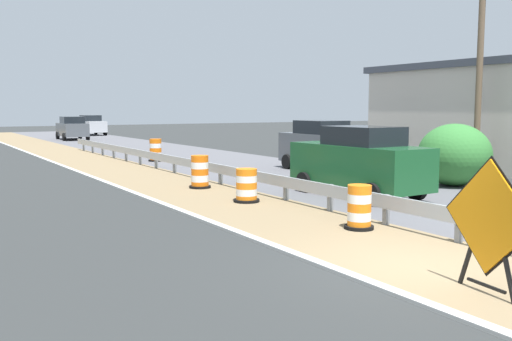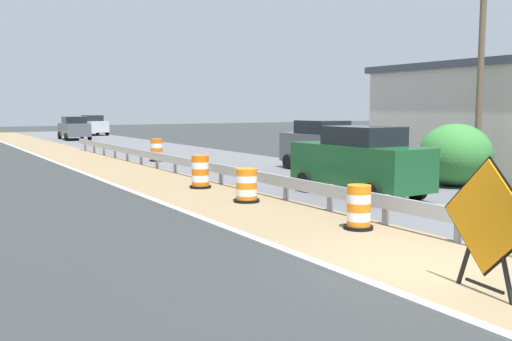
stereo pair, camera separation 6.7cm
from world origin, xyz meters
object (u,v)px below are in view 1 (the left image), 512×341
object	(u,v)px
car_trailing_near_lane	(91,125)
car_lead_far_lane	(72,128)
traffic_barrel_far	(156,151)
utility_pole_near	(480,66)
warning_sign_diamond	(488,221)
car_lead_near_lane	(359,161)
traffic_barrel_nearest	(359,209)
traffic_barrel_close	(246,187)
car_mid_far_lane	(323,146)
traffic_barrel_mid	(200,173)

from	to	relation	value
car_trailing_near_lane	car_lead_far_lane	xyz separation A→B (m)	(-3.53, -7.15, 0.00)
traffic_barrel_far	utility_pole_near	bearing A→B (deg)	-57.24
utility_pole_near	car_lead_far_lane	bearing A→B (deg)	101.50
warning_sign_diamond	car_lead_near_lane	xyz separation A→B (m)	(4.58, 7.88, -0.00)
warning_sign_diamond	utility_pole_near	bearing A→B (deg)	-133.36
utility_pole_near	car_lead_near_lane	bearing A→B (deg)	-170.16
traffic_barrel_nearest	traffic_barrel_far	xyz separation A→B (m)	(2.06, 17.42, 0.07)
traffic_barrel_far	car_lead_far_lane	xyz separation A→B (m)	(1.15, 21.67, 0.46)
utility_pole_near	traffic_barrel_far	bearing A→B (deg)	122.76
warning_sign_diamond	traffic_barrel_close	bearing A→B (deg)	-88.78
car_lead_near_lane	car_lead_far_lane	xyz separation A→B (m)	(0.04, 35.51, -0.09)
car_lead_near_lane	car_trailing_near_lane	distance (m)	42.81
traffic_barrel_close	car_mid_far_lane	bearing A→B (deg)	37.37
traffic_barrel_far	car_lead_far_lane	size ratio (longest dim) A/B	0.25
car_lead_near_lane	utility_pole_near	xyz separation A→B (m)	(7.01, 1.22, 3.20)
car_lead_near_lane	car_trailing_near_lane	bearing A→B (deg)	-6.15
warning_sign_diamond	traffic_barrel_close	world-z (taller)	warning_sign_diamond
utility_pole_near	warning_sign_diamond	bearing A→B (deg)	-141.86
car_mid_far_lane	traffic_barrel_close	bearing A→B (deg)	-52.26
traffic_barrel_far	warning_sign_diamond	bearing A→B (deg)	-99.07
traffic_barrel_nearest	car_lead_far_lane	bearing A→B (deg)	85.31
warning_sign_diamond	car_lead_near_lane	world-z (taller)	car_lead_near_lane
traffic_barrel_close	traffic_barrel_far	world-z (taller)	traffic_barrel_far
warning_sign_diamond	traffic_barrel_close	distance (m)	8.82
traffic_barrel_close	car_lead_near_lane	bearing A→B (deg)	-13.74
car_lead_near_lane	car_lead_far_lane	size ratio (longest dim) A/B	1.04
traffic_barrel_mid	car_lead_far_lane	bearing A→B (deg)	83.82
traffic_barrel_nearest	car_trailing_near_lane	size ratio (longest dim) A/B	0.23
traffic_barrel_far	car_trailing_near_lane	world-z (taller)	car_trailing_near_lane
traffic_barrel_mid	car_mid_far_lane	size ratio (longest dim) A/B	0.26
car_lead_near_lane	traffic_barrel_close	bearing A→B (deg)	74.90
traffic_barrel_nearest	car_lead_far_lane	distance (m)	39.23
car_mid_far_lane	utility_pole_near	size ratio (longest dim) A/B	0.52
warning_sign_diamond	traffic_barrel_far	world-z (taller)	warning_sign_diamond
warning_sign_diamond	traffic_barrel_close	xyz separation A→B (m)	(1.12, 8.73, -0.64)
traffic_barrel_far	car_lead_near_lane	bearing A→B (deg)	-85.42
car_lead_near_lane	car_lead_far_lane	bearing A→B (deg)	-1.42
car_trailing_near_lane	car_lead_far_lane	world-z (taller)	same
traffic_barrel_mid	car_lead_near_lane	distance (m)	5.32
warning_sign_diamond	traffic_barrel_mid	size ratio (longest dim) A/B	1.84
car_lead_far_lane	car_trailing_near_lane	bearing A→B (deg)	-24.08
traffic_barrel_nearest	traffic_barrel_mid	world-z (taller)	traffic_barrel_mid
traffic_barrel_far	utility_pole_near	world-z (taller)	utility_pole_near
traffic_barrel_close	car_trailing_near_lane	size ratio (longest dim) A/B	0.22
warning_sign_diamond	utility_pole_near	size ratio (longest dim) A/B	0.25
car_mid_far_lane	traffic_barrel_far	bearing A→B (deg)	-149.75
car_lead_far_lane	traffic_barrel_nearest	bearing A→B (deg)	177.53
warning_sign_diamond	traffic_barrel_far	distance (m)	22.00
traffic_barrel_nearest	car_mid_far_lane	bearing A→B (deg)	55.90
traffic_barrel_close	car_lead_far_lane	distance (m)	34.84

